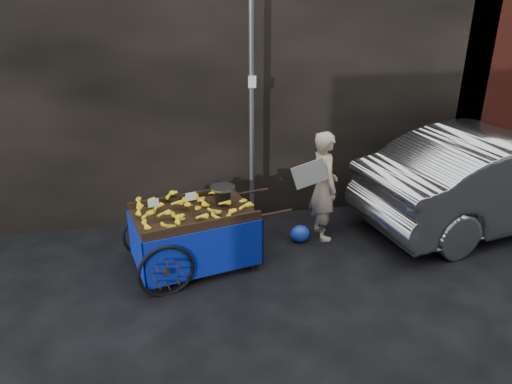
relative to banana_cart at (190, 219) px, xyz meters
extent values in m
plane|color=black|center=(0.79, -0.11, -0.76)|extent=(80.00, 80.00, 0.00)
cube|color=black|center=(-0.21, 2.49, 1.74)|extent=(11.00, 2.00, 5.00)
cube|color=#591E14|center=(6.29, 2.49, 1.74)|extent=(3.00, 2.00, 5.00)
cylinder|color=slate|center=(1.09, 1.19, 1.24)|extent=(0.08, 0.08, 4.00)
cube|color=white|center=(1.09, 1.14, 1.64)|extent=(0.12, 0.02, 0.18)
cube|color=black|center=(0.05, 0.01, 0.05)|extent=(1.82, 1.36, 0.06)
cube|color=black|center=(-0.06, 0.48, 0.13)|extent=(1.60, 0.40, 0.10)
cube|color=black|center=(0.16, -0.46, 0.13)|extent=(1.60, 0.40, 0.10)
cube|color=black|center=(0.84, -0.23, -0.35)|extent=(0.06, 0.06, 0.82)
cube|color=black|center=(0.66, 0.57, -0.35)|extent=(0.06, 0.06, 0.82)
cylinder|color=black|center=(1.19, -0.15, 0.05)|extent=(0.51, 0.15, 0.04)
cylinder|color=black|center=(1.00, 0.65, 0.05)|extent=(0.51, 0.15, 0.04)
torus|color=black|center=(-0.37, -0.65, -0.40)|extent=(0.76, 0.22, 0.76)
torus|color=black|center=(-0.62, 0.42, -0.40)|extent=(0.76, 0.22, 0.76)
cylinder|color=black|center=(-0.50, -0.11, -0.40)|extent=(0.30, 1.12, 0.05)
cube|color=#080899|center=(0.17, -0.50, -0.29)|extent=(1.63, 0.39, 0.69)
cube|color=#080899|center=(-0.06, 0.52, -0.29)|extent=(1.63, 0.39, 0.69)
cube|color=#080899|center=(-0.75, -0.17, -0.29)|extent=(0.26, 1.04, 0.69)
cube|color=#080899|center=(0.86, 0.20, -0.29)|extent=(0.26, 1.04, 0.69)
cube|color=black|center=(0.49, 0.16, 0.23)|extent=(0.21, 0.18, 0.16)
cylinder|color=silver|center=(0.49, 0.16, 0.37)|extent=(0.42, 0.42, 0.03)
cube|color=white|center=(-0.47, -0.22, 0.39)|extent=(0.14, 0.04, 0.11)
cube|color=white|center=(0.03, -0.11, 0.39)|extent=(0.14, 0.04, 0.11)
imported|color=beige|center=(2.11, 0.53, 0.12)|extent=(0.46, 0.67, 1.76)
cube|color=silver|center=(1.81, 0.32, 0.42)|extent=(0.59, 0.05, 0.50)
ellipsoid|color=blue|center=(1.72, 0.40, -0.62)|extent=(0.31, 0.25, 0.28)
imported|color=#B0B3B8|center=(5.15, 0.51, 0.04)|extent=(5.11, 2.64, 1.61)
camera|label=1|loc=(-0.23, -6.27, 3.16)|focal=35.00mm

